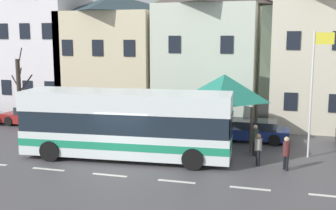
# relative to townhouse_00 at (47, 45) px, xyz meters

# --- Properties ---
(ground_plane) EXTENTS (40.00, 60.00, 0.07)m
(ground_plane) POSITION_rel_townhouse_00_xyz_m (10.81, -11.77, -5.32)
(ground_plane) COLOR #4B494D
(townhouse_00) EXTENTS (5.40, 5.61, 10.59)m
(townhouse_00) POSITION_rel_townhouse_00_xyz_m (0.00, 0.00, 0.00)
(townhouse_00) COLOR white
(townhouse_00) RESTS_ON ground_plane
(townhouse_01) EXTENTS (6.88, 6.51, 8.99)m
(townhouse_01) POSITION_rel_townhouse_00_xyz_m (5.61, 0.45, -0.80)
(townhouse_01) COLOR beige
(townhouse_01) RESTS_ON ground_plane
(townhouse_02) EXTENTS (6.73, 6.45, 9.87)m
(townhouse_02) POSITION_rel_townhouse_00_xyz_m (12.70, 0.42, -0.36)
(townhouse_02) COLOR beige
(townhouse_02) RESTS_ON ground_plane
(townhouse_03) EXTENTS (5.14, 7.03, 9.68)m
(townhouse_03) POSITION_rel_townhouse_00_xyz_m (19.64, 0.71, -0.46)
(townhouse_03) COLOR beige
(townhouse_03) RESTS_ON ground_plane
(hilltop_castle) EXTENTS (32.66, 32.66, 25.75)m
(hilltop_castle) POSITION_rel_townhouse_00_xyz_m (8.88, 22.57, 4.08)
(hilltop_castle) COLOR #5B6952
(hilltop_castle) RESTS_ON ground_plane
(transit_bus) EXTENTS (10.38, 3.30, 3.32)m
(transit_bus) POSITION_rel_townhouse_00_xyz_m (10.60, -10.39, -3.62)
(transit_bus) COLOR white
(transit_bus) RESTS_ON ground_plane
(bus_shelter) EXTENTS (3.60, 3.60, 3.89)m
(bus_shelter) POSITION_rel_townhouse_00_xyz_m (14.76, -6.15, -2.17)
(bus_shelter) COLOR #473D33
(bus_shelter) RESTS_ON ground_plane
(parked_car_00) EXTENTS (4.68, 2.23, 1.26)m
(parked_car_00) POSITION_rel_townhouse_00_xyz_m (1.85, -4.78, -4.67)
(parked_car_00) COLOR maroon
(parked_car_00) RESTS_ON ground_plane
(parked_car_01) EXTENTS (4.55, 1.88, 1.20)m
(parked_car_01) POSITION_rel_townhouse_00_xyz_m (16.12, -5.15, -4.69)
(parked_car_01) COLOR navy
(parked_car_01) RESTS_ON ground_plane
(pedestrian_00) EXTENTS (0.33, 0.33, 1.51)m
(pedestrian_00) POSITION_rel_townhouse_00_xyz_m (14.85, -8.21, -4.47)
(pedestrian_00) COLOR #2D2D38
(pedestrian_00) RESTS_ON ground_plane
(pedestrian_01) EXTENTS (0.31, 0.31, 1.54)m
(pedestrian_01) POSITION_rel_townhouse_00_xyz_m (18.15, -10.22, -4.39)
(pedestrian_01) COLOR black
(pedestrian_01) RESTS_ON ground_plane
(pedestrian_02) EXTENTS (0.33, 0.37, 1.51)m
(pedestrian_02) POSITION_rel_townhouse_00_xyz_m (16.90, -9.84, -4.48)
(pedestrian_02) COLOR black
(pedestrian_02) RESTS_ON ground_plane
(pedestrian_03) EXTENTS (0.31, 0.31, 1.59)m
(pedestrian_03) POSITION_rel_townhouse_00_xyz_m (16.64, -8.26, -4.40)
(pedestrian_03) COLOR #2D2D38
(pedestrian_03) RESTS_ON ground_plane
(public_bench) EXTENTS (1.59, 0.48, 0.87)m
(public_bench) POSITION_rel_townhouse_00_xyz_m (14.52, -4.10, -4.82)
(public_bench) COLOR #33473D
(public_bench) RESTS_ON ground_plane
(flagpole) EXTENTS (0.95, 0.10, 6.20)m
(flagpole) POSITION_rel_townhouse_00_xyz_m (19.31, -7.81, -1.65)
(flagpole) COLOR silver
(flagpole) RESTS_ON ground_plane
(bare_tree_00) EXTENTS (1.13, 0.97, 5.30)m
(bare_tree_00) POSITION_rel_townhouse_00_xyz_m (3.18, -8.29, -2.84)
(bare_tree_00) COLOR #382D28
(bare_tree_00) RESTS_ON ground_plane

